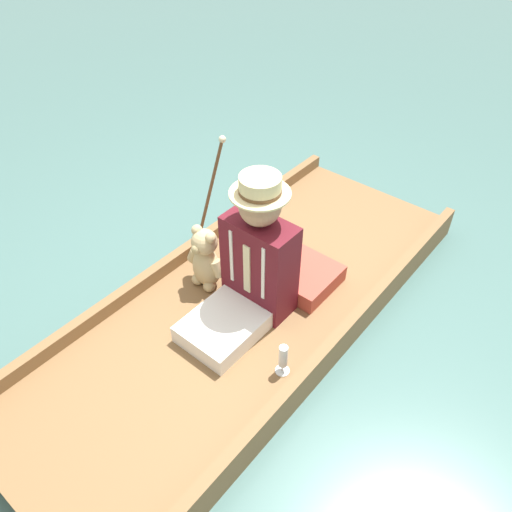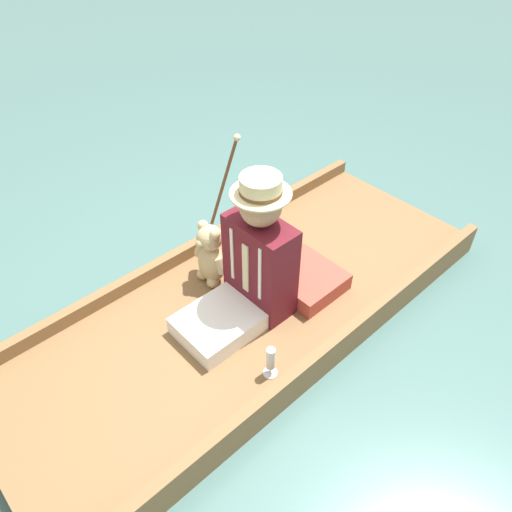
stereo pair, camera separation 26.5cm
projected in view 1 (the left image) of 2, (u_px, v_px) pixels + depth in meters
name	position (u px, v px, depth m)	size (l,w,h in m)	color
ground_plane	(249.00, 315.00, 3.00)	(16.00, 16.00, 0.00)	#476B66
punt_boat	(249.00, 308.00, 2.96)	(1.19, 3.02, 0.21)	brown
seat_cushion	(293.00, 270.00, 3.04)	(0.53, 0.37, 0.11)	#B24738
seated_person	(252.00, 266.00, 2.66)	(0.40, 0.68, 0.86)	white
teddy_bear	(206.00, 259.00, 2.91)	(0.29, 0.17, 0.42)	tan
wine_glass	(283.00, 358.00, 2.48)	(0.08, 0.08, 0.19)	silver
walking_cane	(210.00, 191.00, 3.00)	(0.04, 0.36, 0.76)	brown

